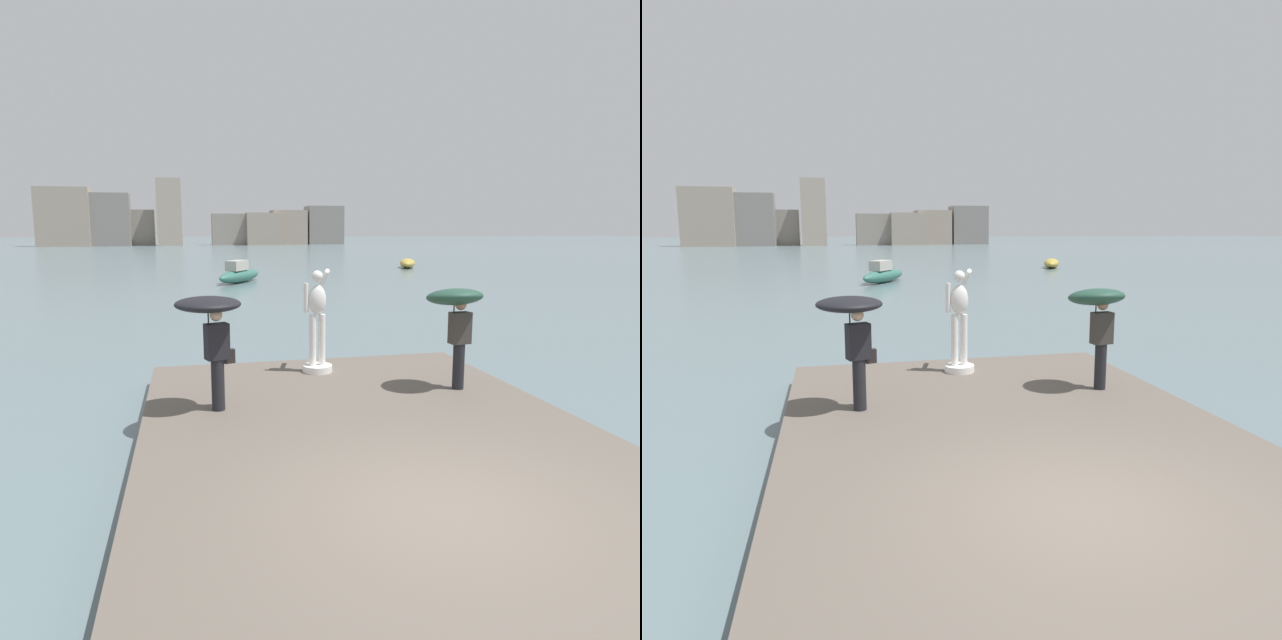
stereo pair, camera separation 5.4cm
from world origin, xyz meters
TOP-DOWN VIEW (x-y plane):
  - ground_plane at (0.00, 40.00)m, footprint 400.00×400.00m
  - pier at (0.00, 2.17)m, footprint 6.90×10.35m
  - statue_white_figure at (-0.01, 6.18)m, footprint 0.64×0.88m
  - onlooker_left at (-2.31, 4.00)m, footprint 1.36×1.36m
  - onlooker_right at (2.22, 4.29)m, footprint 1.18×1.20m
  - boat_mid at (0.58, 31.35)m, footprint 3.62×4.98m
  - boat_far at (16.36, 42.17)m, footprint 2.96×4.70m
  - distant_skyline at (-0.92, 117.19)m, footprint 61.77×11.86m

SIDE VIEW (x-z plane):
  - ground_plane at x=0.00m, z-range 0.00..0.00m
  - pier at x=0.00m, z-range 0.00..0.40m
  - boat_far at x=16.36m, z-range 0.00..0.81m
  - boat_mid at x=0.58m, z-range -0.18..1.25m
  - statue_white_figure at x=-0.01m, z-range 0.25..2.45m
  - onlooker_left at x=-2.31m, z-range 0.99..2.93m
  - onlooker_right at x=2.22m, z-range 0.98..2.96m
  - distant_skyline at x=-0.92m, z-range -2.14..11.20m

